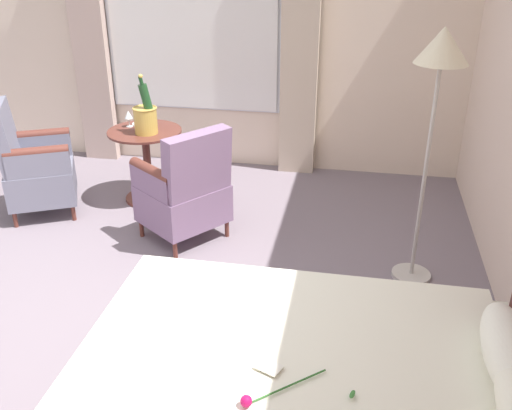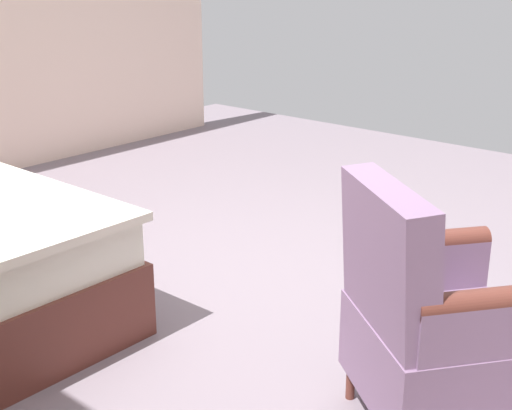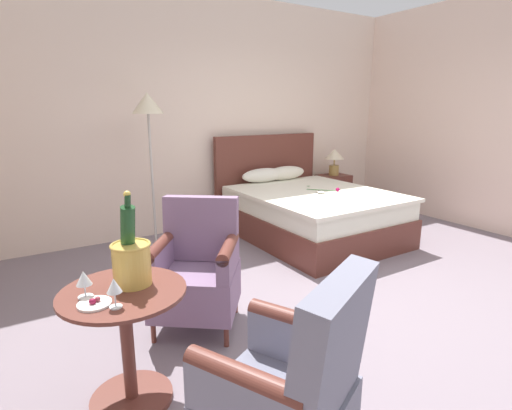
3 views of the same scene
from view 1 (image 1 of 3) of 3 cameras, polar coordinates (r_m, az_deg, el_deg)
ground_plane at (r=3.91m, az=-17.83°, el=-11.60°), size 7.46×7.46×0.00m
wall_window_side at (r=5.99m, az=-6.21°, el=18.16°), size 0.27×5.55×3.03m
floor_lamp_brass at (r=3.80m, az=17.85°, el=12.46°), size 0.34×0.34×1.77m
side_table_round at (r=5.32m, az=-10.83°, el=4.36°), size 0.66×0.66×0.68m
champagne_bucket at (r=5.10m, az=-10.98°, el=8.71°), size 0.21×0.21×0.52m
wine_glass_near_bucket at (r=5.35m, az=-10.31°, el=8.95°), size 0.08×0.08×0.14m
wine_glass_near_edge at (r=5.32m, az=-12.64°, el=8.75°), size 0.07×0.07×0.15m
snack_plate at (r=5.40m, az=-11.42°, el=8.00°), size 0.16×0.16×0.04m
armchair_by_window at (r=4.55m, az=-7.09°, el=1.45°), size 0.81×0.81×0.96m
armchair_facing_bed at (r=5.32m, az=-21.37°, el=3.58°), size 0.76×0.78×1.01m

